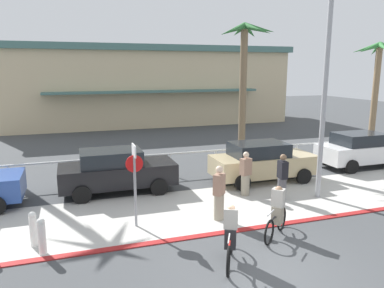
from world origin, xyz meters
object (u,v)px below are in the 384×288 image
at_px(car_black_1, 116,170).
at_px(cyclist_red_1, 230,235).
at_px(stop_sign_bike_lane, 135,174).
at_px(car_tan_2, 262,161).
at_px(car_white_3, 362,149).
at_px(bollard_3, 42,236).
at_px(pedestrian_2, 282,179).
at_px(pedestrian_0, 245,176).
at_px(palm_tree_3, 377,71).
at_px(pedestrian_1, 219,195).
at_px(streetlight_curb, 330,82).
at_px(bollard_0, 33,229).
at_px(palm_tree_2, 245,57).
at_px(cyclist_black_0, 277,212).

xyz_separation_m(car_black_1, cyclist_red_1, (2.01, -6.27, -0.18)).
height_order(stop_sign_bike_lane, car_tan_2, stop_sign_bike_lane).
relative_size(car_white_3, cyclist_red_1, 2.69).
bearing_deg(bollard_3, pedestrian_2, 11.30).
bearing_deg(stop_sign_bike_lane, pedestrian_0, 18.75).
height_order(palm_tree_3, pedestrian_2, palm_tree_3).
relative_size(palm_tree_3, car_white_3, 1.43).
bearing_deg(pedestrian_1, streetlight_curb, 7.81).
relative_size(pedestrian_1, pedestrian_2, 1.03).
distance_m(bollard_0, palm_tree_3, 20.43).
bearing_deg(pedestrian_0, palm_tree_3, 26.51).
bearing_deg(car_tan_2, palm_tree_3, 23.09).
relative_size(bollard_3, pedestrian_2, 0.58).
distance_m(stop_sign_bike_lane, bollard_0, 3.10).
distance_m(bollard_0, car_white_3, 15.12).
bearing_deg(palm_tree_2, bollard_3, -141.22).
relative_size(cyclist_red_1, pedestrian_0, 0.96).
height_order(cyclist_red_1, pedestrian_1, pedestrian_1).
height_order(palm_tree_2, car_white_3, palm_tree_2).
bearing_deg(stop_sign_bike_lane, palm_tree_2, 44.11).
distance_m(car_tan_2, cyclist_black_0, 5.30).
distance_m(palm_tree_3, car_black_1, 16.68).
bearing_deg(car_tan_2, cyclist_black_0, -114.22).
distance_m(stop_sign_bike_lane, pedestrian_2, 5.57).
bearing_deg(car_tan_2, pedestrian_0, -135.87).
bearing_deg(streetlight_curb, cyclist_black_0, -146.18).
xyz_separation_m(stop_sign_bike_lane, pedestrian_1, (2.58, -0.34, -0.85)).
relative_size(bollard_3, car_tan_2, 0.23).
xyz_separation_m(car_black_1, car_white_3, (11.88, 0.10, 0.00)).
distance_m(streetlight_curb, car_white_3, 6.75).
xyz_separation_m(cyclist_red_1, pedestrian_2, (3.59, 3.44, 0.11)).
relative_size(cyclist_black_0, pedestrian_1, 0.84).
bearing_deg(cyclist_black_0, pedestrian_1, 127.16).
relative_size(pedestrian_0, pedestrian_2, 0.99).
bearing_deg(streetlight_curb, palm_tree_2, 92.06).
bearing_deg(car_black_1, palm_tree_2, 23.92).
bearing_deg(bollard_0, palm_tree_3, 22.20).
height_order(car_black_1, pedestrian_1, pedestrian_1).
relative_size(palm_tree_3, cyclist_red_1, 3.84).
xyz_separation_m(streetlight_curb, cyclist_red_1, (-5.06, -3.06, -3.58)).
height_order(streetlight_curb, pedestrian_0, streetlight_curb).
distance_m(stop_sign_bike_lane, bollard_3, 3.01).
bearing_deg(bollard_3, stop_sign_bike_lane, 20.59).
xyz_separation_m(bollard_0, pedestrian_1, (5.42, 0.10, 0.32)).
bearing_deg(cyclist_red_1, car_tan_2, 54.89).
xyz_separation_m(stop_sign_bike_lane, cyclist_black_0, (3.75, -1.87, -0.98)).
distance_m(car_tan_2, car_white_3, 5.84).
relative_size(palm_tree_3, car_tan_2, 1.43).
bearing_deg(car_tan_2, bollard_3, -155.21).
height_order(stop_sign_bike_lane, bollard_0, stop_sign_bike_lane).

